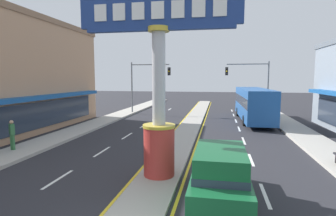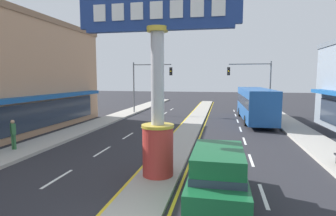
{
  "view_description": "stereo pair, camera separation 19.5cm",
  "coord_description": "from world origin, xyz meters",
  "px_view_note": "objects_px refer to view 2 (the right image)",
  "views": [
    {
      "loc": [
        2.47,
        -5.15,
        4.3
      ],
      "look_at": [
        -0.38,
        9.79,
        2.6
      ],
      "focal_mm": 28.63,
      "sensor_mm": 36.0,
      "label": 1
    },
    {
      "loc": [
        2.66,
        -5.12,
        4.3
      ],
      "look_at": [
        -0.38,
        9.79,
        2.6
      ],
      "focal_mm": 28.63,
      "sensor_mm": 36.0,
      "label": 2
    }
  ],
  "objects_px": {
    "traffic_light_right_side": "(254,79)",
    "pedestrian_far_side": "(13,133)",
    "bus_near_right_lane": "(255,103)",
    "suv_near_left_lane": "(218,174)",
    "traffic_light_left_side": "(148,79)",
    "district_sign": "(158,91)"
  },
  "relations": [
    {
      "from": "traffic_light_right_side",
      "to": "pedestrian_far_side",
      "type": "xyz_separation_m",
      "value": [
        -15.32,
        -18.78,
        -3.08
      ]
    },
    {
      "from": "traffic_light_right_side",
      "to": "pedestrian_far_side",
      "type": "distance_m",
      "value": 24.43
    },
    {
      "from": "bus_near_right_lane",
      "to": "suv_near_left_lane",
      "type": "distance_m",
      "value": 18.92
    },
    {
      "from": "suv_near_left_lane",
      "to": "traffic_light_right_side",
      "type": "bearing_deg",
      "value": 81.06
    },
    {
      "from": "traffic_light_left_side",
      "to": "pedestrian_far_side",
      "type": "height_order",
      "value": "traffic_light_left_side"
    },
    {
      "from": "traffic_light_left_side",
      "to": "suv_near_left_lane",
      "type": "bearing_deg",
      "value": -68.3
    },
    {
      "from": "district_sign",
      "to": "traffic_light_left_side",
      "type": "distance_m",
      "value": 21.09
    },
    {
      "from": "district_sign",
      "to": "traffic_light_right_side",
      "type": "height_order",
      "value": "district_sign"
    },
    {
      "from": "traffic_light_left_side",
      "to": "suv_near_left_lane",
      "type": "relative_size",
      "value": 1.35
    },
    {
      "from": "district_sign",
      "to": "bus_near_right_lane",
      "type": "distance_m",
      "value": 17.96
    },
    {
      "from": "traffic_light_right_side",
      "to": "bus_near_right_lane",
      "type": "bearing_deg",
      "value": -93.91
    },
    {
      "from": "traffic_light_right_side",
      "to": "suv_near_left_lane",
      "type": "distance_m",
      "value": 23.3
    },
    {
      "from": "district_sign",
      "to": "suv_near_left_lane",
      "type": "bearing_deg",
      "value": -34.25
    },
    {
      "from": "district_sign",
      "to": "suv_near_left_lane",
      "type": "relative_size",
      "value": 1.66
    },
    {
      "from": "district_sign",
      "to": "bus_near_right_lane",
      "type": "height_order",
      "value": "district_sign"
    },
    {
      "from": "district_sign",
      "to": "traffic_light_right_side",
      "type": "relative_size",
      "value": 1.23
    },
    {
      "from": "bus_near_right_lane",
      "to": "suv_near_left_lane",
      "type": "bearing_deg",
      "value": -100.05
    },
    {
      "from": "district_sign",
      "to": "bus_near_right_lane",
      "type": "bearing_deg",
      "value": 70.82
    },
    {
      "from": "traffic_light_left_side",
      "to": "bus_near_right_lane",
      "type": "bearing_deg",
      "value": -15.37
    },
    {
      "from": "traffic_light_left_side",
      "to": "traffic_light_right_side",
      "type": "bearing_deg",
      "value": 4.05
    },
    {
      "from": "district_sign",
      "to": "suv_near_left_lane",
      "type": "xyz_separation_m",
      "value": [
        2.57,
        -1.75,
        -2.79
      ]
    },
    {
      "from": "traffic_light_left_side",
      "to": "district_sign",
      "type": "bearing_deg",
      "value": -73.03
    }
  ]
}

